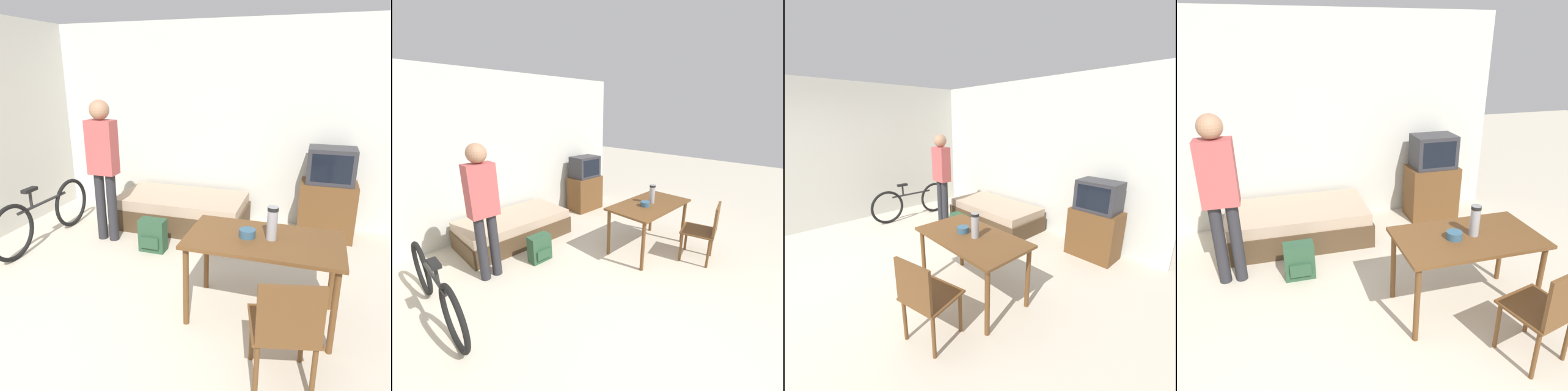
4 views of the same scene
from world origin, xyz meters
The scene contains 11 objects.
ground_plane centered at (0.00, 0.00, 0.00)m, with size 20.00×20.00×0.00m, color beige.
wall_back centered at (0.00, 3.56, 1.35)m, with size 5.39×0.06×2.70m.
daybed centered at (-0.10, 2.99, 0.21)m, with size 1.73×0.93×0.43m.
tv centered at (1.78, 3.20, 0.55)m, with size 0.68×0.43×1.17m.
dining_table centered at (1.25, 1.26, 0.65)m, with size 1.28×0.72×0.75m.
wooden_chair centered at (1.51, 0.48, 0.50)m, with size 0.54×0.54×0.87m.
bicycle centered at (-1.56, 1.98, 0.34)m, with size 0.08×1.74×0.75m.
person_standing centered at (-0.85, 2.27, 1.02)m, with size 0.34×0.23×1.74m.
thermos_flask centered at (1.30, 1.26, 0.90)m, with size 0.09×0.09×0.28m.
mate_bowl centered at (1.11, 1.24, 0.78)m, with size 0.14×0.14×0.07m.
backpack centered at (-0.17, 2.14, 0.19)m, with size 0.31×0.20×0.39m.
Camera 2 is at (-2.04, -0.72, 2.09)m, focal length 24.00 mm.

